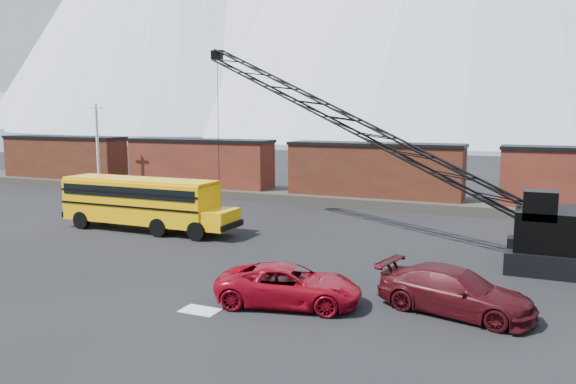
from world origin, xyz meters
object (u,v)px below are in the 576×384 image
red_pickup (289,285)px  crawler_crane (349,122)px  school_bus (144,202)px  maroon_suv (455,291)px

red_pickup → crawler_crane: crawler_crane is taller
school_bus → maroon_suv: (19.28, -7.24, -0.98)m
red_pickup → maroon_suv: bearing=-87.1°
school_bus → crawler_crane: bearing=16.3°
maroon_suv → school_bus: bearing=82.7°
crawler_crane → maroon_suv: bearing=-55.2°
school_bus → maroon_suv: bearing=-20.6°
school_bus → red_pickup: bearing=-33.2°
red_pickup → crawler_crane: size_ratio=0.22×
school_bus → crawler_crane: crawler_crane is taller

